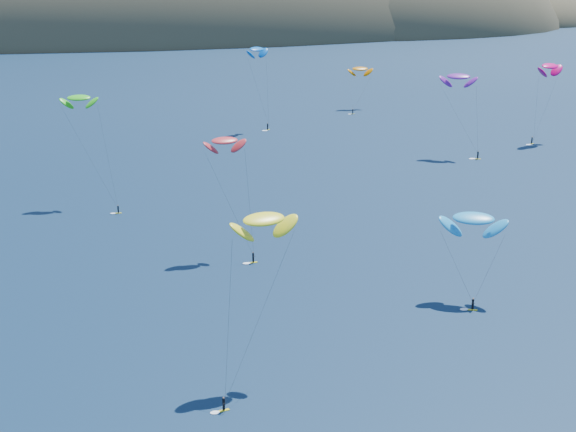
% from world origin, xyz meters
% --- Properties ---
extents(island, '(730.00, 300.00, 210.00)m').
position_xyz_m(island, '(39.40, 562.36, -10.74)').
color(island, '#3D3526').
rests_on(island, ground).
extents(kitesurfer_2, '(11.81, 11.98, 21.72)m').
position_xyz_m(kitesurfer_2, '(2.95, 48.03, 19.42)').
color(kitesurfer_2, yellow).
rests_on(kitesurfer_2, ground).
extents(kitesurfer_3, '(10.45, 13.84, 23.70)m').
position_xyz_m(kitesurfer_3, '(-18.08, 128.68, 21.62)').
color(kitesurfer_3, yellow).
rests_on(kitesurfer_3, ground).
extents(kitesurfer_4, '(9.08, 8.40, 25.98)m').
position_xyz_m(kitesurfer_4, '(32.46, 191.92, 23.54)').
color(kitesurfer_4, yellow).
rests_on(kitesurfer_4, ground).
extents(kitesurfer_5, '(10.43, 10.07, 14.78)m').
position_xyz_m(kitesurfer_5, '(37.97, 62.81, 12.12)').
color(kitesurfer_5, yellow).
rests_on(kitesurfer_5, ground).
extents(kitesurfer_6, '(10.03, 11.86, 22.67)m').
position_xyz_m(kitesurfer_6, '(75.84, 148.54, 20.08)').
color(kitesurfer_6, yellow).
rests_on(kitesurfer_6, ground).
extents(kitesurfer_8, '(12.14, 8.93, 23.31)m').
position_xyz_m(kitesurfer_8, '(107.53, 157.89, 20.60)').
color(kitesurfer_8, yellow).
rests_on(kitesurfer_8, ground).
extents(kitesurfer_9, '(7.52, 9.91, 21.50)m').
position_xyz_m(kitesurfer_9, '(5.65, 91.16, 19.46)').
color(kitesurfer_9, yellow).
rests_on(kitesurfer_9, ground).
extents(kitesurfer_11, '(11.03, 13.67, 15.51)m').
position_xyz_m(kitesurfer_11, '(73.80, 219.21, 13.14)').
color(kitesurfer_11, yellow).
rests_on(kitesurfer_11, ground).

